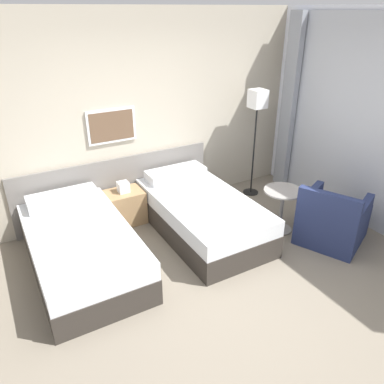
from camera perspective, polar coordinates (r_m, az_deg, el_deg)
name	(u,v)px	position (r m, az deg, el deg)	size (l,w,h in m)	color
ground_plane	(228,289)	(4.09, 5.55, -14.52)	(16.00, 16.00, 0.00)	slate
wall_headboard	(140,121)	(5.17, -7.96, 10.70)	(10.00, 0.10, 2.70)	#B7AD99
bed_near_door	(82,248)	(4.39, -16.48, -8.17)	(1.05, 1.93, 0.63)	#332D28
bed_near_window	(201,214)	(4.87, 1.42, -3.31)	(1.05, 1.93, 0.63)	#332D28
nightstand	(125,206)	(5.17, -10.16, -2.17)	(0.50, 0.39, 0.60)	#9E7A51
floor_lamp	(257,109)	(5.61, 9.87, 12.31)	(0.24, 0.24, 1.63)	black
side_table	(282,202)	(4.97, 13.57, -1.49)	(0.50, 0.50, 0.59)	gray
armchair	(332,221)	(5.00, 20.57, -4.21)	(1.02, 0.98, 0.78)	navy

